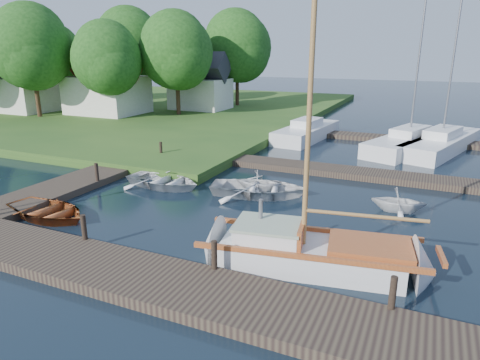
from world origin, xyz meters
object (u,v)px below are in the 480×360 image
at_px(tender_c, 259,186).
at_px(marina_boat_0, 307,131).
at_px(mooring_post_5, 161,149).
at_px(tree_7, 237,47).
at_px(tree_3, 176,51).
at_px(tender_a, 163,179).
at_px(dinghy, 47,208).
at_px(tender_b, 259,180).
at_px(tender_d, 399,199).
at_px(house_a, 107,85).
at_px(tree_5, 55,55).
at_px(mooring_post_1, 84,227).
at_px(marina_boat_3, 442,142).
at_px(mooring_post_3, 393,293).
at_px(tree_2, 107,58).
at_px(tree_1, 31,48).
at_px(house_c, 200,87).
at_px(marina_boat_2, 409,140).
at_px(mooring_post_2, 214,255).
at_px(sailboat, 316,256).
at_px(house_b, 23,86).
at_px(mooring_post_4, 97,172).
at_px(tree_4, 129,45).

distance_m(tender_c, marina_boat_0, 12.54).
relative_size(mooring_post_5, tree_7, 0.09).
bearing_deg(tree_3, tender_a, -60.10).
xyz_separation_m(dinghy, tender_b, (5.95, 6.01, 0.15)).
relative_size(tender_d, house_a, 0.31).
height_order(tender_b, tree_5, tree_5).
distance_m(mooring_post_1, marina_boat_3, 21.64).
relative_size(mooring_post_5, tree_3, 0.09).
relative_size(mooring_post_3, tree_2, 0.10).
height_order(tender_d, tree_2, tree_2).
bearing_deg(tree_2, marina_boat_0, 1.02).
bearing_deg(tree_3, tree_2, -135.00).
bearing_deg(mooring_post_5, mooring_post_3, -37.57).
xyz_separation_m(dinghy, tree_5, (-23.89, 23.67, 5.05)).
bearing_deg(tree_1, tender_c, -22.91).
xyz_separation_m(house_c, tree_5, (-16.00, -1.95, 2.84)).
bearing_deg(tree_5, marina_boat_2, -10.12).
distance_m(mooring_post_2, sailboat, 2.92).
bearing_deg(house_c, mooring_post_2, -60.14).
height_order(dinghy, tree_5, tree_5).
bearing_deg(dinghy, tree_3, 27.20).
distance_m(marina_boat_0, tree_7, 16.76).
relative_size(mooring_post_5, house_b, 0.14).
distance_m(tree_1, tree_7, 18.44).
bearing_deg(tree_7, mooring_post_2, -66.50).
relative_size(house_a, tree_2, 0.81).
height_order(mooring_post_1, tree_5, tree_5).
bearing_deg(marina_boat_3, tree_5, 98.19).
height_order(tender_d, house_a, house_a).
xyz_separation_m(mooring_post_5, tree_3, (-7.00, 13.05, 5.11)).
xyz_separation_m(house_c, tree_2, (-4.00, -7.95, 2.67)).
height_order(mooring_post_3, mooring_post_4, same).
xyz_separation_m(tender_b, house_c, (-13.84, 19.61, 2.06)).
xyz_separation_m(mooring_post_1, tree_5, (-27.00, 25.05, 4.72)).
distance_m(mooring_post_3, mooring_post_4, 13.93).
bearing_deg(marina_boat_2, mooring_post_1, 175.29).
bearing_deg(house_c, tree_5, -173.05).
bearing_deg(tree_4, marina_boat_3, -15.20).
bearing_deg(mooring_post_3, mooring_post_1, 180.00).
distance_m(marina_boat_2, tree_1, 29.80).
bearing_deg(tree_4, tree_1, -101.31).
distance_m(mooring_post_1, dinghy, 3.42).
xyz_separation_m(sailboat, tree_2, (-21.80, 17.30, 4.91)).
relative_size(mooring_post_5, sailboat, 0.08).
relative_size(mooring_post_3, tender_c, 0.20).
bearing_deg(tree_5, tender_b, -30.62).
bearing_deg(mooring_post_5, tree_2, 140.55).
bearing_deg(mooring_post_1, tree_1, 140.92).
bearing_deg(tender_a, house_a, 51.46).
bearing_deg(tender_d, tree_5, 57.40).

